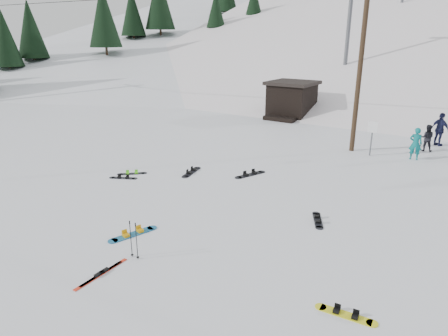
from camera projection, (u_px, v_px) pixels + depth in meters
The scene contains 20 objects.
ground at pixel (143, 243), 12.26m from camera, with size 200.00×200.00×0.00m, color white.
ski_slope at pixel (417, 164), 59.08m from camera, with size 60.00×75.00×45.00m, color white.
ridge_left at pixel (197, 134), 72.61m from camera, with size 34.00×85.00×38.00m, color white.
treeline_left at pixel (173, 77), 61.81m from camera, with size 20.00×64.00×10.00m, color black, non-canonical shape.
utility_pole at pixel (360, 64), 20.66m from camera, with size 2.00×0.26×9.00m.
trail_sign at pixel (372, 132), 20.81m from camera, with size 0.50×0.09×1.85m.
lift_hut at pixel (291, 99), 30.90m from camera, with size 3.40×4.10×2.75m.
lift_tower_near at pixel (350, 14), 35.40m from camera, with size 2.20×0.36×8.00m.
hero_snowboard at pixel (133, 234), 12.77m from camera, with size 0.69×1.65×0.12m.
hero_skis at pixel (101, 273), 10.66m from camera, with size 0.17×1.76×0.09m.
ski_poles at pixel (134, 240), 11.27m from camera, with size 0.31×0.08×1.14m.
board_scatter_a at pixel (123, 178), 17.82m from camera, with size 1.17×0.73×0.09m.
board_scatter_b at pixel (191, 172), 18.56m from camera, with size 0.64×1.64×0.12m.
board_scatter_c at pixel (132, 173), 18.38m from camera, with size 1.05×1.02×0.09m.
board_scatter_d at pixel (318, 220), 13.74m from camera, with size 0.79×1.28×0.10m.
board_scatter_e at pixel (346, 314), 9.09m from camera, with size 1.42×0.37×0.10m.
board_scatter_f at pixel (250, 174), 18.24m from camera, with size 0.79×1.62×0.12m.
skier_teal at pixel (416, 144), 20.29m from camera, with size 0.61×0.40×1.67m, color #0A6A6C.
skier_dark at pixel (427, 138), 21.84m from camera, with size 0.72×0.56×1.47m, color black.
skier_navy at pixel (440, 129), 22.82m from camera, with size 1.12×0.47×1.91m, color #181B3E.
Camera 1 is at (8.22, -7.58, 6.06)m, focal length 32.00 mm.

